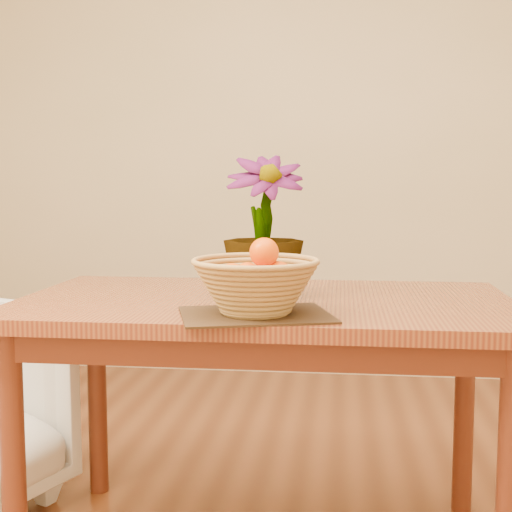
# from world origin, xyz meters

# --- Properties ---
(wall_back) EXTENTS (4.00, 0.02, 2.70)m
(wall_back) POSITION_xyz_m (0.00, 2.25, 1.35)
(wall_back) COLOR beige
(wall_back) RESTS_ON floor
(table) EXTENTS (1.40, 0.80, 0.75)m
(table) POSITION_xyz_m (0.00, 0.30, 0.66)
(table) COLOR brown
(table) RESTS_ON floor
(placemat) EXTENTS (0.43, 0.37, 0.01)m
(placemat) POSITION_xyz_m (0.01, 0.03, 0.75)
(placemat) COLOR #312012
(placemat) RESTS_ON table
(wicker_basket) EXTENTS (0.32, 0.32, 0.13)m
(wicker_basket) POSITION_xyz_m (0.01, 0.03, 0.82)
(wicker_basket) COLOR #A37A44
(wicker_basket) RESTS_ON placemat
(orange_pile) EXTENTS (0.18, 0.18, 0.13)m
(orange_pile) POSITION_xyz_m (0.01, 0.03, 0.86)
(orange_pile) COLOR #DF5A03
(orange_pile) RESTS_ON wicker_basket
(potted_plant) EXTENTS (0.27, 0.27, 0.41)m
(potted_plant) POSITION_xyz_m (-0.01, 0.32, 0.95)
(potted_plant) COLOR #164313
(potted_plant) RESTS_ON table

